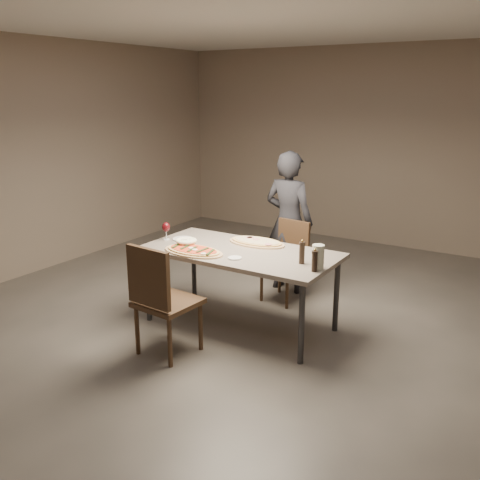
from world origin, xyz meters
The scene contains 14 objects.
room centered at (0.00, 0.00, 1.40)m, with size 7.00×7.00×7.00m.
dining_table centered at (0.00, 0.00, 0.69)m, with size 1.80×0.90×0.75m.
zucchini_pizza centered at (-0.33, -0.28, 0.77)m, with size 0.61×0.34×0.05m.
ham_pizza centered at (0.01, 0.28, 0.77)m, with size 0.59×0.32×0.04m.
bread_basket centered at (-0.50, -0.16, 0.79)m, with size 0.20×0.20×0.07m.
oil_dish centered at (0.10, -0.24, 0.76)m, with size 0.12×0.12×0.01m.
pepper_mill_left centered at (0.83, -0.18, 0.84)m, with size 0.05×0.05×0.19m.
pepper_mill_right centered at (0.65, -0.05, 0.85)m, with size 0.05×0.05×0.21m.
carafe centered at (0.83, -0.11, 0.85)m, with size 0.10×0.10×0.21m.
wine_glass centered at (-0.82, -0.07, 0.87)m, with size 0.08×0.08×0.18m.
side_plate centered at (-0.68, 0.01, 0.76)m, with size 0.20×0.20×0.01m.
chair_near centered at (-0.23, -0.87, 0.55)m, with size 0.50×0.50×0.98m.
chair_far centered at (0.07, 0.86, 0.48)m, with size 0.45×0.45×0.85m.
diner centered at (-0.06, 1.12, 0.78)m, with size 0.57×0.38×1.56m, color black.
Camera 1 is at (2.51, -4.01, 2.18)m, focal length 40.00 mm.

